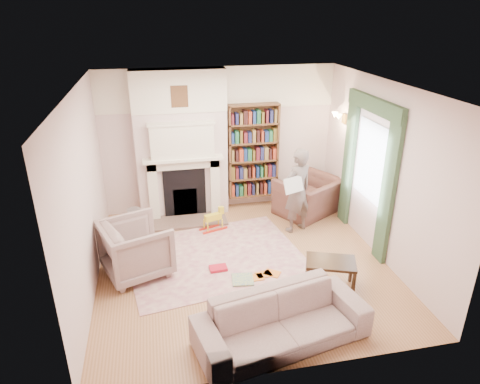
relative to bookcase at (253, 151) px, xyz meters
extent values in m
plane|color=#8F5D39|center=(-0.65, -2.12, -1.18)|extent=(4.50, 4.50, 0.00)
plane|color=white|center=(-0.65, -2.12, 1.62)|extent=(4.50, 4.50, 0.00)
plane|color=beige|center=(-0.65, 0.13, 0.22)|extent=(4.50, 0.00, 4.50)
plane|color=beige|center=(-0.65, -4.37, 0.22)|extent=(4.50, 0.00, 4.50)
plane|color=beige|center=(-2.90, -2.12, 0.22)|extent=(0.00, 4.50, 4.50)
plane|color=beige|center=(1.60, -2.12, 0.22)|extent=(0.00, 4.50, 4.50)
cube|color=beige|center=(-1.40, -0.04, 0.22)|extent=(1.70, 0.35, 2.80)
cube|color=silver|center=(-1.40, -0.33, 0.04)|extent=(1.47, 0.24, 0.05)
cube|color=black|center=(-1.40, -0.24, -0.68)|extent=(0.80, 0.06, 0.96)
cube|color=silver|center=(-1.40, -0.31, 0.38)|extent=(1.15, 0.18, 0.62)
cube|color=brown|center=(0.00, 0.00, 0.00)|extent=(1.00, 0.24, 1.85)
cube|color=silver|center=(1.58, -1.72, 0.27)|extent=(0.02, 0.90, 1.30)
cube|color=#334D31|center=(1.55, -2.42, 0.02)|extent=(0.07, 0.32, 2.40)
cube|color=#334D31|center=(1.55, -1.02, 0.02)|extent=(0.07, 0.32, 2.40)
cube|color=#334D31|center=(1.54, -1.72, 1.20)|extent=(0.09, 1.70, 0.24)
cube|color=beige|center=(-1.06, -1.84, -1.17)|extent=(3.06, 2.52, 0.01)
imported|color=#4C3429|center=(0.98, -0.60, -0.81)|extent=(1.48, 1.42, 0.74)
imported|color=gray|center=(-2.29, -2.03, -0.74)|extent=(1.21, 1.19, 0.86)
imported|color=#B6A496|center=(-0.55, -3.91, -0.87)|extent=(2.24, 1.25, 0.62)
imported|color=#5D504B|center=(0.53, -1.20, -0.39)|extent=(0.67, 0.57, 1.57)
cube|color=beige|center=(0.38, -1.40, -0.18)|extent=(0.40, 0.25, 0.26)
cylinder|color=#9DA0A4|center=(-2.34, -0.89, -0.90)|extent=(0.30, 0.30, 0.55)
cube|color=#D0D049|center=(-0.76, -2.59, -1.15)|extent=(0.36, 0.36, 0.03)
cube|color=#B01428|center=(-1.07, -2.23, -1.14)|extent=(0.28, 0.19, 0.05)
cube|color=red|center=(-0.55, -2.56, -1.16)|extent=(0.24, 0.19, 0.02)
cube|color=red|center=(-0.73, -2.57, -1.16)|extent=(0.30, 0.29, 0.02)
cube|color=red|center=(-0.28, -2.51, -1.16)|extent=(0.30, 0.29, 0.02)
cube|color=red|center=(-0.41, -2.51, -1.16)|extent=(0.26, 0.21, 0.02)
camera|label=1|loc=(-1.88, -7.83, 2.62)|focal=32.00mm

